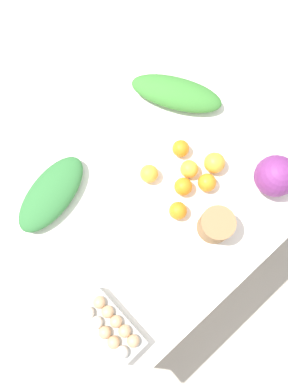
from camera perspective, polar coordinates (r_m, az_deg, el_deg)
The scene contains 14 objects.
ground_plane at distance 2.21m, azimuth 0.00°, elevation -5.09°, with size 8.00×8.00×0.00m, color #B2A899.
dining_table at distance 1.57m, azimuth 0.00°, elevation -1.06°, with size 1.30×0.99×0.75m.
cabbage_purple at distance 1.50m, azimuth 19.40°, elevation 2.31°, with size 0.16×0.16×0.16m, color #7A2D75.
egg_carton at distance 1.40m, azimuth -5.02°, elevation -19.69°, with size 0.12×0.26×0.09m.
paper_bag at distance 1.42m, azimuth 10.89°, elevation -4.98°, with size 0.13×0.13×0.12m, color #997047.
greens_bunch_chard at distance 1.48m, azimuth -13.93°, elevation -0.26°, with size 0.35×0.16×0.08m, color #337538.
greens_bunch_beet_tops at distance 1.60m, azimuth 4.95°, elevation 14.74°, with size 0.38×0.14×0.08m, color #3D8433.
orange_0 at distance 1.47m, azimuth 9.58°, elevation 1.42°, with size 0.07×0.07×0.07m, color orange.
orange_1 at distance 1.46m, azimuth 6.01°, elevation 0.83°, with size 0.07×0.07×0.07m, color orange.
orange_2 at distance 1.43m, azimuth 5.21°, elevation -2.86°, with size 0.07×0.07×0.07m, color orange.
orange_3 at distance 1.51m, azimuth 5.63°, elevation 6.62°, with size 0.07×0.07×0.07m, color orange.
orange_4 at distance 1.48m, azimuth 6.90°, elevation 3.50°, with size 0.07×0.07×0.07m, color #F9A833.
orange_5 at distance 1.46m, azimuth 0.79°, elevation 2.80°, with size 0.07×0.07×0.07m, color #F9A833.
orange_6 at distance 1.50m, azimuth 10.69°, elevation 4.38°, with size 0.08×0.08×0.08m, color #F9A833.
Camera 1 is at (-0.25, -0.28, 2.18)m, focal length 35.00 mm.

